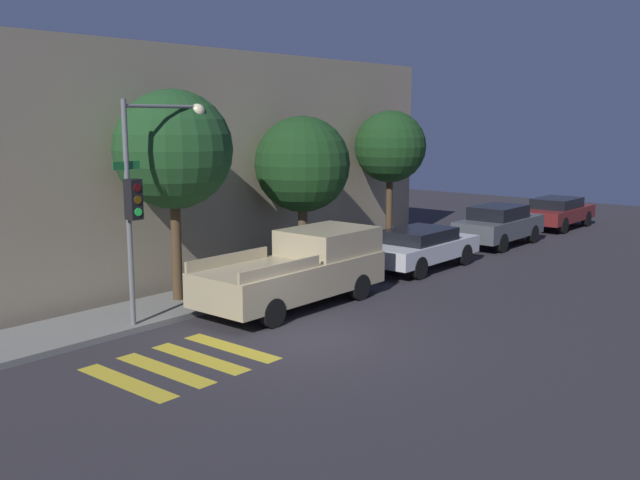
{
  "coord_description": "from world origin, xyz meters",
  "views": [
    {
      "loc": [
        -11.31,
        -10.03,
        4.83
      ],
      "look_at": [
        3.05,
        2.1,
        1.6
      ],
      "focal_mm": 40.0,
      "sensor_mm": 36.0,
      "label": 1
    }
  ],
  "objects_px": {
    "pickup_truck": "(300,269)",
    "tree_near_corner": "(173,150)",
    "tree_far_end": "(390,147)",
    "sedan_middle": "(499,224)",
    "sedan_far_end": "(557,212)",
    "traffic_light_pole": "(148,179)",
    "sedan_near_corner": "(420,247)",
    "tree_midblock": "(303,165)"
  },
  "relations": [
    {
      "from": "sedan_near_corner",
      "to": "tree_far_end",
      "type": "relative_size",
      "value": 0.88
    },
    {
      "from": "tree_midblock",
      "to": "tree_far_end",
      "type": "relative_size",
      "value": 0.96
    },
    {
      "from": "sedan_middle",
      "to": "sedan_far_end",
      "type": "height_order",
      "value": "sedan_middle"
    },
    {
      "from": "pickup_truck",
      "to": "sedan_near_corner",
      "type": "relative_size",
      "value": 1.2
    },
    {
      "from": "tree_near_corner",
      "to": "tree_far_end",
      "type": "xyz_separation_m",
      "value": [
        9.62,
        0.0,
        -0.22
      ]
    },
    {
      "from": "sedan_middle",
      "to": "tree_near_corner",
      "type": "bearing_deg",
      "value": 169.92
    },
    {
      "from": "pickup_truck",
      "to": "tree_near_corner",
      "type": "xyz_separation_m",
      "value": [
        -2.12,
        2.4,
        3.08
      ]
    },
    {
      "from": "traffic_light_pole",
      "to": "sedan_far_end",
      "type": "xyz_separation_m",
      "value": [
        20.82,
        -1.27,
        -2.71
      ]
    },
    {
      "from": "pickup_truck",
      "to": "sedan_middle",
      "type": "distance_m",
      "value": 11.4
    },
    {
      "from": "pickup_truck",
      "to": "sedan_middle",
      "type": "height_order",
      "value": "pickup_truck"
    },
    {
      "from": "traffic_light_pole",
      "to": "sedan_near_corner",
      "type": "relative_size",
      "value": 1.16
    },
    {
      "from": "sedan_far_end",
      "to": "traffic_light_pole",
      "type": "bearing_deg",
      "value": 176.51
    },
    {
      "from": "sedan_middle",
      "to": "sedan_near_corner",
      "type": "bearing_deg",
      "value": 180.0
    },
    {
      "from": "tree_near_corner",
      "to": "tree_far_end",
      "type": "bearing_deg",
      "value": 0.0
    },
    {
      "from": "pickup_truck",
      "to": "sedan_middle",
      "type": "relative_size",
      "value": 1.25
    },
    {
      "from": "tree_midblock",
      "to": "tree_far_end",
      "type": "xyz_separation_m",
      "value": [
        4.69,
        0.0,
        0.39
      ]
    },
    {
      "from": "traffic_light_pole",
      "to": "tree_far_end",
      "type": "xyz_separation_m",
      "value": [
        11.25,
        1.13,
        0.35
      ]
    },
    {
      "from": "traffic_light_pole",
      "to": "sedan_near_corner",
      "type": "xyz_separation_m",
      "value": [
        9.57,
        -1.27,
        -2.73
      ]
    },
    {
      "from": "pickup_truck",
      "to": "tree_far_end",
      "type": "xyz_separation_m",
      "value": [
        7.51,
        2.4,
        2.86
      ]
    },
    {
      "from": "traffic_light_pole",
      "to": "tree_far_end",
      "type": "bearing_deg",
      "value": 5.75
    },
    {
      "from": "pickup_truck",
      "to": "tree_midblock",
      "type": "relative_size",
      "value": 1.1
    },
    {
      "from": "sedan_near_corner",
      "to": "tree_far_end",
      "type": "distance_m",
      "value": 4.25
    },
    {
      "from": "tree_near_corner",
      "to": "sedan_middle",
      "type": "bearing_deg",
      "value": -10.08
    },
    {
      "from": "pickup_truck",
      "to": "sedan_far_end",
      "type": "height_order",
      "value": "pickup_truck"
    },
    {
      "from": "traffic_light_pole",
      "to": "tree_far_end",
      "type": "distance_m",
      "value": 11.32
    },
    {
      "from": "sedan_far_end",
      "to": "tree_near_corner",
      "type": "distance_m",
      "value": 19.61
    },
    {
      "from": "tree_near_corner",
      "to": "sedan_far_end",
      "type": "bearing_deg",
      "value": -7.14
    },
    {
      "from": "sedan_near_corner",
      "to": "tree_near_corner",
      "type": "distance_m",
      "value": 8.93
    },
    {
      "from": "tree_midblock",
      "to": "tree_near_corner",
      "type": "bearing_deg",
      "value": 180.0
    },
    {
      "from": "pickup_truck",
      "to": "tree_midblock",
      "type": "bearing_deg",
      "value": 40.51
    },
    {
      "from": "sedan_far_end",
      "to": "tree_far_end",
      "type": "height_order",
      "value": "tree_far_end"
    },
    {
      "from": "traffic_light_pole",
      "to": "sedan_middle",
      "type": "xyz_separation_m",
      "value": [
        15.14,
        -1.27,
        -2.64
      ]
    },
    {
      "from": "sedan_middle",
      "to": "tree_midblock",
      "type": "height_order",
      "value": "tree_midblock"
    },
    {
      "from": "sedan_near_corner",
      "to": "sedan_middle",
      "type": "distance_m",
      "value": 5.57
    },
    {
      "from": "tree_near_corner",
      "to": "traffic_light_pole",
      "type": "bearing_deg",
      "value": -145.22
    },
    {
      "from": "tree_near_corner",
      "to": "tree_far_end",
      "type": "relative_size",
      "value": 1.09
    },
    {
      "from": "sedan_far_end",
      "to": "sedan_middle",
      "type": "bearing_deg",
      "value": 180.0
    },
    {
      "from": "tree_far_end",
      "to": "tree_near_corner",
      "type": "bearing_deg",
      "value": 180.0
    },
    {
      "from": "traffic_light_pole",
      "to": "tree_midblock",
      "type": "xyz_separation_m",
      "value": [
        6.56,
        1.13,
        -0.04
      ]
    },
    {
      "from": "traffic_light_pole",
      "to": "pickup_truck",
      "type": "bearing_deg",
      "value": -18.72
    },
    {
      "from": "pickup_truck",
      "to": "tree_midblock",
      "type": "height_order",
      "value": "tree_midblock"
    },
    {
      "from": "sedan_near_corner",
      "to": "tree_midblock",
      "type": "relative_size",
      "value": 0.92
    }
  ]
}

